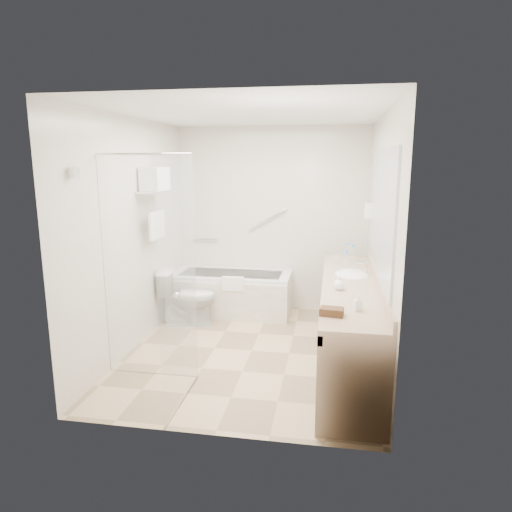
% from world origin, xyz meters
% --- Properties ---
extents(floor, '(3.20, 3.20, 0.00)m').
position_xyz_m(floor, '(0.00, 0.00, 0.00)').
color(floor, tan).
rests_on(floor, ground).
extents(ceiling, '(2.60, 3.20, 0.10)m').
position_xyz_m(ceiling, '(0.00, 0.00, 2.50)').
color(ceiling, silver).
rests_on(ceiling, wall_back).
extents(wall_back, '(2.60, 0.10, 2.50)m').
position_xyz_m(wall_back, '(0.00, 1.60, 1.25)').
color(wall_back, beige).
rests_on(wall_back, ground).
extents(wall_front, '(2.60, 0.10, 2.50)m').
position_xyz_m(wall_front, '(0.00, -1.60, 1.25)').
color(wall_front, beige).
rests_on(wall_front, ground).
extents(wall_left, '(0.10, 3.20, 2.50)m').
position_xyz_m(wall_left, '(-1.30, 0.00, 1.25)').
color(wall_left, beige).
rests_on(wall_left, ground).
extents(wall_right, '(0.10, 3.20, 2.50)m').
position_xyz_m(wall_right, '(1.30, 0.00, 1.25)').
color(wall_right, beige).
rests_on(wall_right, ground).
extents(bathtub, '(1.60, 0.73, 0.59)m').
position_xyz_m(bathtub, '(-0.50, 1.24, 0.28)').
color(bathtub, silver).
rests_on(bathtub, floor).
extents(grab_bar_short, '(0.40, 0.03, 0.03)m').
position_xyz_m(grab_bar_short, '(-0.95, 1.56, 0.95)').
color(grab_bar_short, silver).
rests_on(grab_bar_short, wall_back).
extents(grab_bar_long, '(0.53, 0.03, 0.33)m').
position_xyz_m(grab_bar_long, '(-0.05, 1.56, 1.25)').
color(grab_bar_long, silver).
rests_on(grab_bar_long, wall_back).
extents(shower_enclosure, '(0.96, 0.91, 2.11)m').
position_xyz_m(shower_enclosure, '(-0.63, -0.93, 1.07)').
color(shower_enclosure, silver).
rests_on(shower_enclosure, floor).
extents(towel_shelf, '(0.24, 0.55, 0.81)m').
position_xyz_m(towel_shelf, '(-1.17, 0.35, 1.75)').
color(towel_shelf, silver).
rests_on(towel_shelf, wall_left).
extents(vanity_counter, '(0.55, 2.70, 0.95)m').
position_xyz_m(vanity_counter, '(1.02, -0.15, 0.64)').
color(vanity_counter, tan).
rests_on(vanity_counter, floor).
extents(sink, '(0.40, 0.52, 0.14)m').
position_xyz_m(sink, '(1.05, 0.25, 0.82)').
color(sink, silver).
rests_on(sink, vanity_counter).
extents(faucet, '(0.03, 0.03, 0.14)m').
position_xyz_m(faucet, '(1.20, 0.25, 0.93)').
color(faucet, silver).
rests_on(faucet, vanity_counter).
extents(mirror, '(0.02, 2.00, 1.20)m').
position_xyz_m(mirror, '(1.29, -0.15, 1.55)').
color(mirror, '#A6AAB2').
rests_on(mirror, wall_right).
extents(hairdryer_unit, '(0.08, 0.10, 0.18)m').
position_xyz_m(hairdryer_unit, '(1.25, 1.05, 1.45)').
color(hairdryer_unit, white).
rests_on(hairdryer_unit, wall_right).
extents(toilet, '(0.77, 0.51, 0.70)m').
position_xyz_m(toilet, '(-0.95, 0.70, 0.35)').
color(toilet, silver).
rests_on(toilet, floor).
extents(amenity_basket, '(0.19, 0.14, 0.06)m').
position_xyz_m(amenity_basket, '(0.85, -1.14, 0.88)').
color(amenity_basket, '#4B311B').
rests_on(amenity_basket, vanity_counter).
extents(soap_bottle_a, '(0.10, 0.14, 0.06)m').
position_xyz_m(soap_bottle_a, '(1.05, -0.99, 0.88)').
color(soap_bottle_a, white).
rests_on(soap_bottle_a, vanity_counter).
extents(soap_bottle_b, '(0.11, 0.14, 0.10)m').
position_xyz_m(soap_bottle_b, '(0.91, -0.40, 0.90)').
color(soap_bottle_b, white).
rests_on(soap_bottle_b, vanity_counter).
extents(water_bottle_left, '(0.06, 0.06, 0.21)m').
position_xyz_m(water_bottle_left, '(0.99, 0.53, 0.94)').
color(water_bottle_left, silver).
rests_on(water_bottle_left, vanity_counter).
extents(water_bottle_mid, '(0.06, 0.06, 0.19)m').
position_xyz_m(water_bottle_mid, '(1.03, 1.10, 0.94)').
color(water_bottle_mid, silver).
rests_on(water_bottle_mid, vanity_counter).
extents(water_bottle_right, '(0.07, 0.07, 0.22)m').
position_xyz_m(water_bottle_right, '(1.08, 0.85, 0.95)').
color(water_bottle_right, silver).
rests_on(water_bottle_right, vanity_counter).
extents(drinking_glass_near, '(0.11, 0.11, 0.10)m').
position_xyz_m(drinking_glass_near, '(0.89, 0.72, 0.90)').
color(drinking_glass_near, silver).
rests_on(drinking_glass_near, vanity_counter).
extents(drinking_glass_far, '(0.07, 0.07, 0.08)m').
position_xyz_m(drinking_glass_far, '(0.96, 0.96, 0.89)').
color(drinking_glass_far, silver).
rests_on(drinking_glass_far, vanity_counter).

